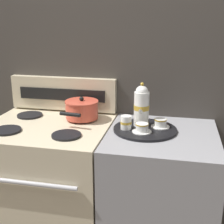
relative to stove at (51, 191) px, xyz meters
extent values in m
cube|color=#423D38|center=(0.31, 0.34, 0.65)|extent=(6.00, 0.05, 2.20)
cube|color=beige|center=(0.00, 0.00, 0.00)|extent=(0.73, 0.63, 0.89)
cylinder|color=silver|center=(0.00, -0.33, 0.25)|extent=(0.59, 0.02, 0.02)
cylinder|color=black|center=(-0.18, 0.14, 0.45)|extent=(0.16, 0.16, 0.01)
cylinder|color=black|center=(0.18, 0.14, 0.45)|extent=(0.16, 0.16, 0.01)
cylinder|color=black|center=(-0.18, -0.14, 0.45)|extent=(0.16, 0.16, 0.01)
cylinder|color=black|center=(0.18, -0.14, 0.45)|extent=(0.16, 0.16, 0.01)
cube|color=beige|center=(0.00, 0.29, 0.57)|extent=(0.72, 0.05, 0.22)
cube|color=black|center=(0.00, 0.27, 0.57)|extent=(0.59, 0.01, 0.08)
cube|color=#939399|center=(0.68, 0.00, 0.00)|extent=(0.61, 0.63, 0.89)
cylinder|color=#D14C38|center=(0.18, 0.14, 0.51)|extent=(0.20, 0.20, 0.10)
cylinder|color=#D14C38|center=(0.18, 0.14, 0.56)|extent=(0.21, 0.21, 0.01)
sphere|color=black|center=(0.18, 0.14, 0.58)|extent=(0.03, 0.03, 0.03)
cylinder|color=black|center=(0.16, -0.02, 0.53)|extent=(0.13, 0.04, 0.02)
cylinder|color=black|center=(0.58, 0.03, 0.45)|extent=(0.36, 0.36, 0.01)
cylinder|color=white|center=(0.55, 0.08, 0.56)|extent=(0.09, 0.09, 0.20)
cylinder|color=gold|center=(0.55, 0.08, 0.57)|extent=(0.09, 0.09, 0.03)
sphere|color=white|center=(0.55, 0.08, 0.66)|extent=(0.07, 0.07, 0.07)
sphere|color=gold|center=(0.55, 0.08, 0.70)|extent=(0.02, 0.02, 0.02)
cone|color=white|center=(0.55, 0.01, 0.57)|extent=(0.03, 0.07, 0.05)
cylinder|color=white|center=(0.57, -0.03, 0.46)|extent=(0.11, 0.11, 0.01)
cylinder|color=white|center=(0.57, -0.03, 0.49)|extent=(0.07, 0.07, 0.04)
cylinder|color=gold|center=(0.57, -0.03, 0.50)|extent=(0.07, 0.07, 0.01)
cylinder|color=white|center=(0.66, 0.07, 0.46)|extent=(0.11, 0.11, 0.01)
cylinder|color=white|center=(0.66, 0.07, 0.49)|extent=(0.07, 0.07, 0.04)
cylinder|color=gold|center=(0.66, 0.07, 0.50)|extent=(0.07, 0.07, 0.01)
cylinder|color=white|center=(0.48, 0.00, 0.50)|extent=(0.06, 0.06, 0.08)
cylinder|color=gold|center=(0.48, 0.00, 0.50)|extent=(0.06, 0.06, 0.01)
camera|label=1|loc=(0.74, -1.62, 1.07)|focal=50.00mm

